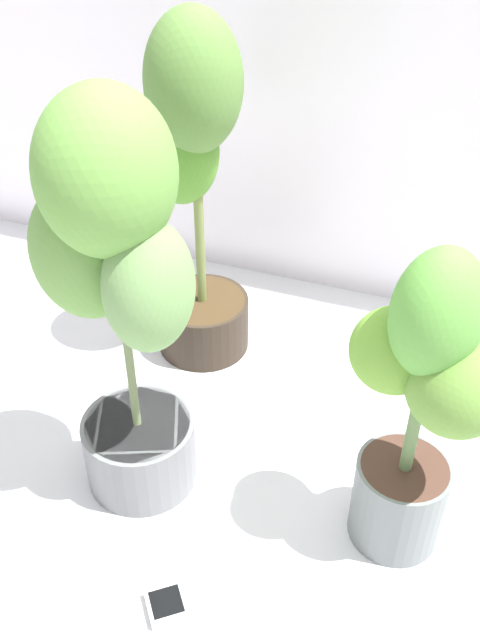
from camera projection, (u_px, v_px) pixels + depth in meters
ground_plane at (268, 476)px, 1.76m from camera, size 8.00×8.00×0.00m
potted_plant_back_left at (193, 178)px, 1.84m from camera, size 0.36×0.32×0.97m
potted_plant_front_right at (421, 402)px, 1.38m from camera, size 0.35×0.26×0.75m
potted_plant_front_left at (117, 281)px, 1.42m from camera, size 0.40×0.35×0.98m
hygrometer_box at (167, 605)px, 1.47m from camera, size 0.11×0.11×0.03m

